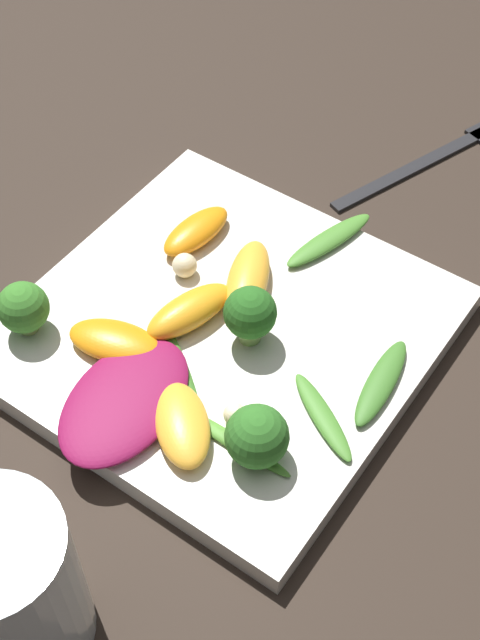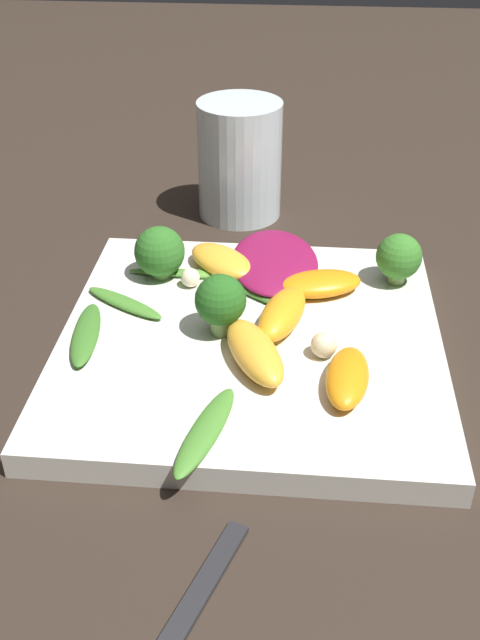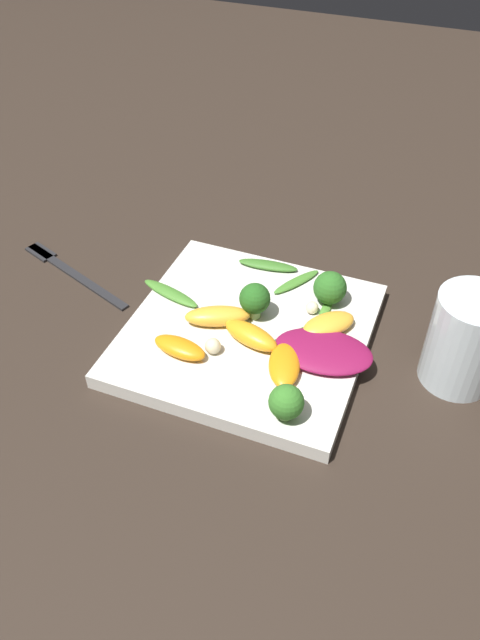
{
  "view_description": "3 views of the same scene",
  "coord_description": "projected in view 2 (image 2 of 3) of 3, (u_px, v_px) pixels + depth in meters",
  "views": [
    {
      "loc": [
        -0.23,
        0.31,
        0.49
      ],
      "look_at": [
        -0.02,
        0.01,
        0.04
      ],
      "focal_mm": 50.0,
      "sensor_mm": 36.0,
      "label": 1
    },
    {
      "loc": [
        0.03,
        -0.43,
        0.32
      ],
      "look_at": [
        -0.01,
        0.01,
        0.02
      ],
      "focal_mm": 42.0,
      "sensor_mm": 36.0,
      "label": 2
    },
    {
      "loc": [
        0.48,
        0.18,
        0.5
      ],
      "look_at": [
        0.01,
        -0.01,
        0.03
      ],
      "focal_mm": 35.0,
      "sensor_mm": 36.0,
      "label": 3
    }
  ],
  "objects": [
    {
      "name": "orange_segment_0",
      "position": [
        320.0,
        284.0,
        0.56
      ],
      "size": [
        0.07,
        0.05,
        0.02
      ],
      "color": "orange",
      "rests_on": "plate"
    },
    {
      "name": "orange_segment_4",
      "position": [
        347.0,
        377.0,
        0.47
      ],
      "size": [
        0.03,
        0.06,
        0.02
      ],
      "color": "orange",
      "rests_on": "plate"
    },
    {
      "name": "arugula_sprig_4",
      "position": [
        86.0,
        334.0,
        0.51
      ],
      "size": [
        0.03,
        0.08,
        0.01
      ],
      "color": "#3D7528",
      "rests_on": "plate"
    },
    {
      "name": "radicchio_leaf_0",
      "position": [
        275.0,
        262.0,
        0.59
      ],
      "size": [
        0.08,
        0.11,
        0.01
      ],
      "color": "maroon",
      "rests_on": "plate"
    },
    {
      "name": "broccoli_floret_0",
      "position": [
        160.0,
        252.0,
        0.57
      ],
      "size": [
        0.04,
        0.04,
        0.04
      ],
      "color": "#84AD5B",
      "rests_on": "plate"
    },
    {
      "name": "orange_segment_3",
      "position": [
        255.0,
        352.0,
        0.49
      ],
      "size": [
        0.06,
        0.08,
        0.02
      ],
      "color": "#FCAD33",
      "rests_on": "plate"
    },
    {
      "name": "broccoli_floret_2",
      "position": [
        220.0,
        304.0,
        0.51
      ],
      "size": [
        0.04,
        0.04,
        0.04
      ],
      "color": "#84AD5B",
      "rests_on": "plate"
    },
    {
      "name": "orange_segment_2",
      "position": [
        282.0,
        313.0,
        0.52
      ],
      "size": [
        0.04,
        0.07,
        0.02
      ],
      "color": "orange",
      "rests_on": "plate"
    },
    {
      "name": "macadamia_nut_1",
      "position": [
        324.0,
        345.0,
        0.49
      ],
      "size": [
        0.02,
        0.02,
        0.02
      ],
      "color": "beige",
      "rests_on": "plate"
    },
    {
      "name": "arugula_sprig_2",
      "position": [
        124.0,
        303.0,
        0.55
      ],
      "size": [
        0.07,
        0.05,
        0.01
      ],
      "color": "#47842D",
      "rests_on": "plate"
    },
    {
      "name": "orange_segment_1",
      "position": [
        222.0,
        261.0,
        0.59
      ],
      "size": [
        0.07,
        0.07,
        0.02
      ],
      "color": "#FCAD33",
      "rests_on": "plate"
    },
    {
      "name": "arugula_sprig_1",
      "position": [
        249.0,
        289.0,
        0.56
      ],
      "size": [
        0.08,
        0.07,
        0.01
      ],
      "color": "#3D7528",
      "rests_on": "plate"
    },
    {
      "name": "plate",
      "position": [
        251.0,
        344.0,
        0.53
      ],
      "size": [
        0.26,
        0.26,
        0.02
      ],
      "color": "silver",
      "rests_on": "ground_plane"
    },
    {
      "name": "ground_plane",
      "position": [
        251.0,
        355.0,
        0.53
      ],
      "size": [
        2.4,
        2.4,
        0.0
      ],
      "primitive_type": "plane",
      "color": "#2D231C"
    },
    {
      "name": "arugula_sprig_3",
      "position": [
        205.0,
        431.0,
        0.43
      ],
      "size": [
        0.04,
        0.08,
        0.01
      ],
      "color": "#47842D",
      "rests_on": "plate"
    },
    {
      "name": "arugula_sprig_0",
      "position": [
        188.0,
        273.0,
        0.58
      ],
      "size": [
        0.09,
        0.01,
        0.01
      ],
      "color": "#518E33",
      "rests_on": "plate"
    },
    {
      "name": "macadamia_nut_0",
      "position": [
        190.0,
        278.0,
        0.57
      ],
      "size": [
        0.01,
        0.01,
        0.01
      ],
      "color": "beige",
      "rests_on": "plate"
    },
    {
      "name": "drinking_glass",
      "position": [
        240.0,
        160.0,
        0.69
      ],
      "size": [
        0.08,
        0.08,
        0.11
      ],
      "color": "silver",
      "rests_on": "ground_plane"
    },
    {
      "name": "macadamia_nut_2",
      "position": [
        272.0,
        281.0,
        0.57
      ],
      "size": [
        0.01,
        0.01,
        0.01
      ],
      "color": "beige",
      "rests_on": "plate"
    },
    {
      "name": "broccoli_floret_1",
      "position": [
        399.0,
        257.0,
        0.57
      ],
      "size": [
        0.03,
        0.03,
        0.04
      ],
      "color": "#84AD5B",
      "rests_on": "plate"
    }
  ]
}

